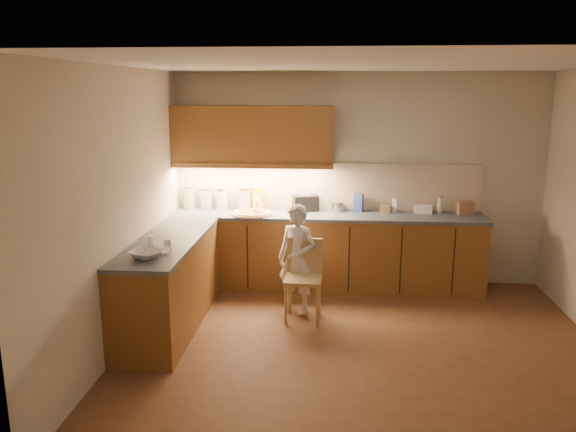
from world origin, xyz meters
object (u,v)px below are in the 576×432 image
object	(u,v)px
child	(297,259)
wooden_chair	(304,273)
oil_jug	(258,197)
pizza_on_board	(252,213)
toaster	(306,203)

from	to	relation	value
child	wooden_chair	world-z (taller)	child
wooden_chair	oil_jug	world-z (taller)	oil_jug
pizza_on_board	toaster	distance (m)	0.69
child	toaster	world-z (taller)	child
oil_jug	toaster	world-z (taller)	oil_jug
child	oil_jug	distance (m)	1.24
wooden_chair	pizza_on_board	bearing A→B (deg)	129.98
oil_jug	toaster	bearing A→B (deg)	-0.90
toaster	oil_jug	bearing A→B (deg)	162.21
pizza_on_board	wooden_chair	distance (m)	1.19
child	wooden_chair	xyz separation A→B (m)	(0.08, -0.15, -0.11)
child	oil_jug	size ratio (longest dim) A/B	3.46
oil_jug	toaster	xyz separation A→B (m)	(0.60, -0.01, -0.06)
toaster	pizza_on_board	bearing A→B (deg)	-174.04
wooden_chair	toaster	size ratio (longest dim) A/B	2.49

